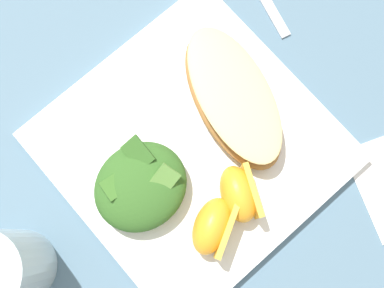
# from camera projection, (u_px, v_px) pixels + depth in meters

# --- Properties ---
(ground) EXTENTS (3.00, 3.00, 0.00)m
(ground) POSITION_uv_depth(u_px,v_px,m) (192.00, 148.00, 0.53)
(ground) COLOR slate
(white_plate) EXTENTS (0.28, 0.28, 0.02)m
(white_plate) POSITION_uv_depth(u_px,v_px,m) (192.00, 147.00, 0.52)
(white_plate) COLOR white
(white_plate) RESTS_ON ground
(cheesy_pizza_bread) EXTENTS (0.12, 0.19, 0.04)m
(cheesy_pizza_bread) POSITION_uv_depth(u_px,v_px,m) (233.00, 97.00, 0.51)
(cheesy_pizza_bread) COLOR #A87038
(cheesy_pizza_bread) RESTS_ON white_plate
(green_salad_pile) EXTENTS (0.10, 0.09, 0.05)m
(green_salad_pile) POSITION_uv_depth(u_px,v_px,m) (139.00, 184.00, 0.49)
(green_salad_pile) COLOR #336023
(green_salad_pile) RESTS_ON white_plate
(orange_wedge_front) EXTENTS (0.07, 0.06, 0.04)m
(orange_wedge_front) POSITION_uv_depth(u_px,v_px,m) (213.00, 227.00, 0.48)
(orange_wedge_front) COLOR orange
(orange_wedge_front) RESTS_ON white_plate
(orange_wedge_middle) EXTENTS (0.06, 0.07, 0.04)m
(orange_wedge_middle) POSITION_uv_depth(u_px,v_px,m) (238.00, 195.00, 0.49)
(orange_wedge_middle) COLOR orange
(orange_wedge_middle) RESTS_ON white_plate
(drinking_clear_cup) EXTENTS (0.08, 0.08, 0.11)m
(drinking_clear_cup) POSITION_uv_depth(u_px,v_px,m) (2.00, 270.00, 0.45)
(drinking_clear_cup) COLOR silver
(drinking_clear_cup) RESTS_ON ground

